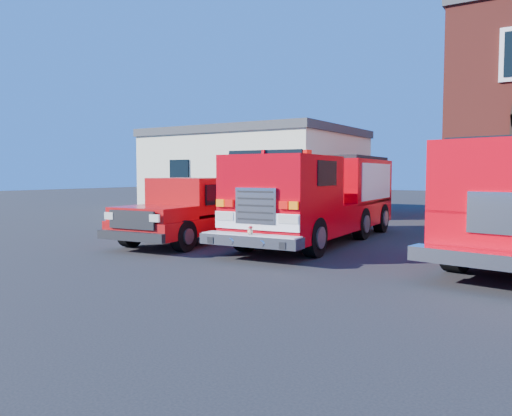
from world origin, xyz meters
The scene contains 4 objects.
ground centered at (0.00, 0.00, 0.00)m, with size 100.00×100.00×0.00m, color black.
side_building centered at (-9.00, 13.00, 2.20)m, with size 10.20×8.20×4.35m.
fire_engine centered at (-0.76, 3.62, 1.35)m, with size 2.81×8.55×2.60m.
pickup_truck centered at (-3.89, 1.59, 0.89)m, with size 2.51×5.91×1.89m.
Camera 1 is at (5.57, -9.96, 2.03)m, focal length 35.00 mm.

